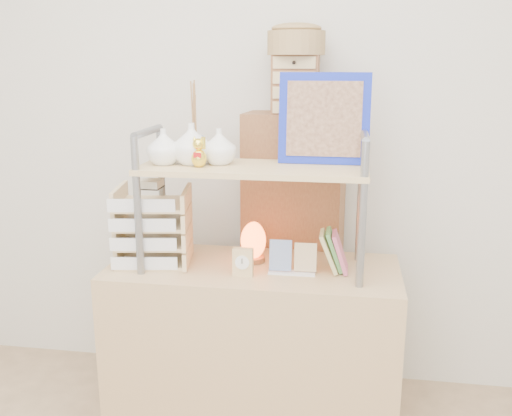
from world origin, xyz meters
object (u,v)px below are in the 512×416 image
(letter_tray, at_px, (153,230))
(salt_lamp, at_px, (253,241))
(cabinet, at_px, (293,256))
(desk, at_px, (253,349))

(letter_tray, relative_size, salt_lamp, 2.04)
(cabinet, xyz_separation_m, letter_tray, (-0.56, -0.38, 0.22))
(cabinet, bearing_deg, letter_tray, -140.32)
(letter_tray, bearing_deg, salt_lamp, 9.47)
(letter_tray, height_order, salt_lamp, letter_tray)
(desk, xyz_separation_m, cabinet, (0.13, 0.37, 0.30))
(salt_lamp, bearing_deg, cabinet, 65.38)
(cabinet, height_order, letter_tray, cabinet)
(salt_lamp, bearing_deg, letter_tray, -170.53)
(desk, relative_size, cabinet, 0.89)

